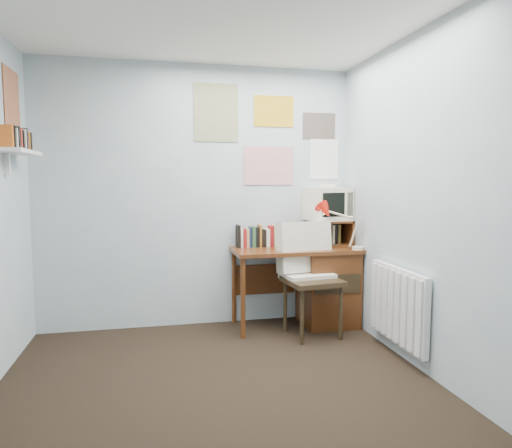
{
  "coord_description": "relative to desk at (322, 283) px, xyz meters",
  "views": [
    {
      "loc": [
        -0.41,
        -2.65,
        1.41
      ],
      "look_at": [
        0.41,
        1.01,
        1.05
      ],
      "focal_mm": 32.0,
      "sensor_mm": 36.0,
      "label": 1
    }
  ],
  "objects": [
    {
      "name": "desk",
      "position": [
        0.0,
        0.0,
        0.0
      ],
      "size": [
        1.2,
        0.55,
        0.76
      ],
      "color": "#552B13",
      "rests_on": "ground"
    },
    {
      "name": "crt_tv",
      "position": [
        0.1,
        0.13,
        0.78
      ],
      "size": [
        0.44,
        0.42,
        0.36
      ],
      "primitive_type": "cube",
      "rotation": [
        0.0,
        0.0,
        0.21
      ],
      "color": "#ECE0C5",
      "rests_on": "tv_riser"
    },
    {
      "name": "posters_back",
      "position": [
        -0.47,
        0.26,
        1.44
      ],
      "size": [
        1.2,
        0.01,
        0.9
      ],
      "primitive_type": "cube",
      "color": "white",
      "rests_on": "back_wall"
    },
    {
      "name": "right_wall",
      "position": [
        0.33,
        -1.48,
        0.84
      ],
      "size": [
        0.02,
        3.5,
        2.5
      ],
      "primitive_type": "cube",
      "color": "#B0C3CA",
      "rests_on": "ground"
    },
    {
      "name": "back_wall",
      "position": [
        -1.17,
        0.27,
        0.84
      ],
      "size": [
        3.0,
        0.02,
        2.5
      ],
      "primitive_type": "cube",
      "color": "#B0C3CA",
      "rests_on": "ground"
    },
    {
      "name": "ground",
      "position": [
        -1.17,
        -1.48,
        -0.41
      ],
      "size": [
        3.5,
        3.5,
        0.0
      ],
      "primitive_type": "plane",
      "color": "black",
      "rests_on": "ground"
    },
    {
      "name": "book_row",
      "position": [
        -0.51,
        0.18,
        0.46
      ],
      "size": [
        0.6,
        0.14,
        0.22
      ],
      "primitive_type": "cube",
      "color": "#552B13",
      "rests_on": "desk"
    },
    {
      "name": "wall_shelf",
      "position": [
        -2.57,
        -0.38,
        1.21
      ],
      "size": [
        0.2,
        0.62,
        0.24
      ],
      "primitive_type": "cube",
      "color": "white",
      "rests_on": "left_wall"
    },
    {
      "name": "radiator",
      "position": [
        0.29,
        -0.93,
        0.01
      ],
      "size": [
        0.09,
        0.8,
        0.6
      ],
      "primitive_type": "cube",
      "color": "white",
      "rests_on": "right_wall"
    },
    {
      "name": "posters_left",
      "position": [
        -2.67,
        -0.38,
        1.59
      ],
      "size": [
        0.01,
        0.7,
        0.6
      ],
      "primitive_type": "cube",
      "color": "white",
      "rests_on": "left_wall"
    },
    {
      "name": "desk_lamp",
      "position": [
        0.27,
        -0.22,
        0.55
      ],
      "size": [
        0.28,
        0.24,
        0.4
      ],
      "primitive_type": "cube",
      "rotation": [
        0.0,
        0.0,
        -0.01
      ],
      "color": "red",
      "rests_on": "desk"
    },
    {
      "name": "desk_chair",
      "position": [
        -0.2,
        -0.3,
        0.1
      ],
      "size": [
        0.57,
        0.55,
        1.0
      ],
      "primitive_type": "cube",
      "rotation": [
        0.0,
        0.0,
        0.13
      ],
      "color": "black",
      "rests_on": "ground"
    },
    {
      "name": "tv_riser",
      "position": [
        0.12,
        0.11,
        0.48
      ],
      "size": [
        0.4,
        0.3,
        0.25
      ],
      "primitive_type": "cube",
      "color": "#552B13",
      "rests_on": "desk"
    }
  ]
}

